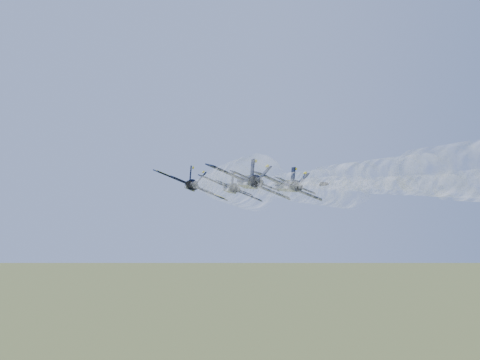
{
  "coord_description": "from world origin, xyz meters",
  "views": [
    {
      "loc": [
        -2.76,
        -96.51,
        103.85
      ],
      "look_at": [
        -0.28,
        -1.4,
        108.74
      ],
      "focal_mm": 40.0,
      "sensor_mm": 36.0,
      "label": 1
    }
  ],
  "objects_px": {
    "jet_slot": "(248,182)",
    "jet_left": "(191,185)",
    "jet_right": "(286,186)",
    "jet_lead": "(230,188)"
  },
  "relations": [
    {
      "from": "jet_slot",
      "to": "jet_left",
      "type": "bearing_deg",
      "value": 120.88
    },
    {
      "from": "jet_left",
      "to": "jet_right",
      "type": "relative_size",
      "value": 1.0
    },
    {
      "from": "jet_lead",
      "to": "jet_left",
      "type": "height_order",
      "value": "same"
    },
    {
      "from": "jet_lead",
      "to": "jet_right",
      "type": "xyz_separation_m",
      "value": [
        9.91,
        -11.06,
        0.0
      ]
    },
    {
      "from": "jet_lead",
      "to": "jet_slot",
      "type": "xyz_separation_m",
      "value": [
        2.44,
        -25.82,
        0.0
      ]
    },
    {
      "from": "jet_left",
      "to": "jet_right",
      "type": "xyz_separation_m",
      "value": [
        16.84,
        2.36,
        0.0
      ]
    },
    {
      "from": "jet_left",
      "to": "jet_slot",
      "type": "relative_size",
      "value": 1.0
    },
    {
      "from": "jet_lead",
      "to": "jet_left",
      "type": "relative_size",
      "value": 1.0
    },
    {
      "from": "jet_right",
      "to": "jet_left",
      "type": "bearing_deg",
      "value": -178.23
    },
    {
      "from": "jet_lead",
      "to": "jet_slot",
      "type": "height_order",
      "value": "same"
    }
  ]
}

